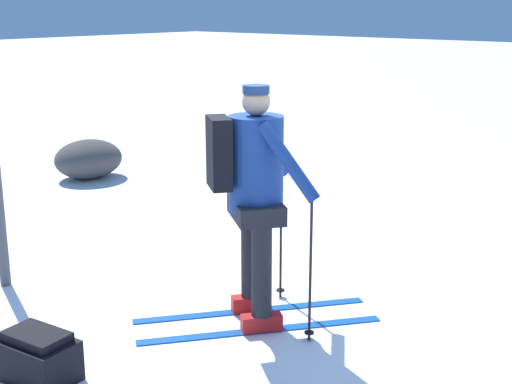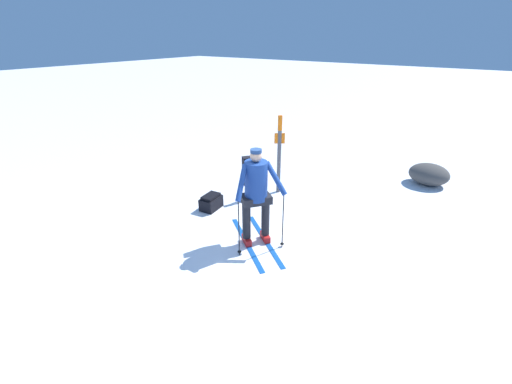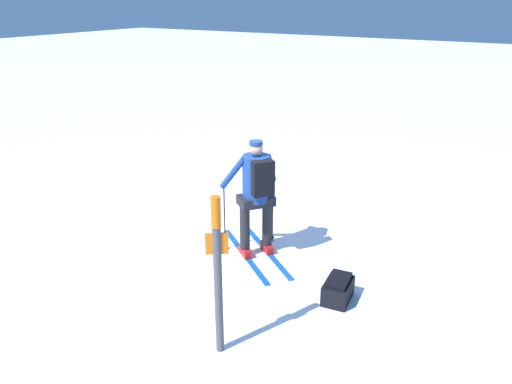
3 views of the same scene
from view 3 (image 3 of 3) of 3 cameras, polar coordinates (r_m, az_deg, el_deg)
ground_plane at (r=7.85m, az=-2.60°, el=-6.70°), size 80.00×80.00×0.00m
skier at (r=7.30m, az=0.05°, el=0.21°), size 1.74×1.48×1.80m
dropped_backpack at (r=6.69m, az=9.35°, el=-10.93°), size 0.38×0.52×0.33m
trail_marker at (r=5.29m, az=-4.42°, el=-8.25°), size 0.21×0.16×1.87m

